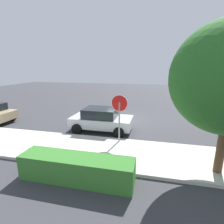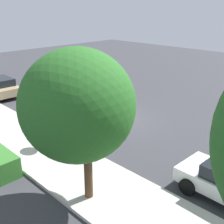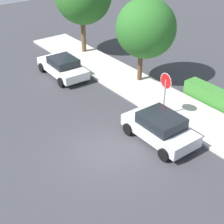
{
  "view_description": "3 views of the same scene",
  "coord_description": "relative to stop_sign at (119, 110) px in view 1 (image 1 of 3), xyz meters",
  "views": [
    {
      "loc": [
        -2.24,
        12.94,
        3.99
      ],
      "look_at": [
        0.59,
        0.77,
        0.77
      ],
      "focal_mm": 28.0,
      "sensor_mm": 36.0,
      "label": 1
    },
    {
      "loc": [
        -11.38,
        11.74,
        6.68
      ],
      "look_at": [
        -0.73,
        0.99,
        0.87
      ],
      "focal_mm": 45.0,
      "sensor_mm": 36.0,
      "label": 2
    },
    {
      "loc": [
        10.59,
        -7.73,
        10.23
      ],
      "look_at": [
        -1.3,
        1.32,
        1.11
      ],
      "focal_mm": 55.0,
      "sensor_mm": 36.0,
      "label": 3
    }
  ],
  "objects": [
    {
      "name": "front_yard_hedge",
      "position": [
        0.9,
        3.4,
        -1.39
      ],
      "size": [
        4.15,
        0.97,
        0.92
      ],
      "color": "#387A2D",
      "rests_on": "ground_plane"
    },
    {
      "name": "parked_car_silver",
      "position": [
        1.49,
        -1.73,
        -1.09
      ],
      "size": [
        3.87,
        2.11,
        1.47
      ],
      "color": "silver",
      "rests_on": "ground_plane"
    },
    {
      "name": "ground_plane",
      "position": [
        0.64,
        -4.4,
        -1.85
      ],
      "size": [
        60.0,
        60.0,
        0.0
      ],
      "primitive_type": "plane",
      "color": "#38383D"
    },
    {
      "name": "sidewalk_curb",
      "position": [
        0.64,
        1.2,
        -1.78
      ],
      "size": [
        32.0,
        3.16,
        0.14
      ],
      "primitive_type": "cube",
      "color": "beige",
      "rests_on": "ground_plane"
    },
    {
      "name": "stop_sign",
      "position": [
        0.0,
        0.0,
        0.0
      ],
      "size": [
        0.88,
        0.11,
        2.65
      ],
      "color": "gray",
      "rests_on": "ground_plane"
    }
  ]
}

